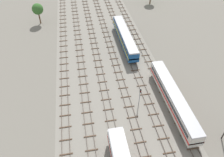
# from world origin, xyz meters

# --- Properties ---
(ground_plane) EXTENTS (480.00, 480.00, 0.00)m
(ground_plane) POSITION_xyz_m (0.00, 56.00, 0.00)
(ground_plane) COLOR slate
(ballast_bed) EXTENTS (26.91, 176.00, 0.01)m
(ballast_bed) POSITION_xyz_m (0.00, 56.00, 0.00)
(ballast_bed) COLOR gray
(ballast_bed) RESTS_ON ground
(track_far_left) EXTENTS (2.40, 126.00, 0.29)m
(track_far_left) POSITION_xyz_m (-11.46, 57.00, 0.14)
(track_far_left) COLOR #47382D
(track_far_left) RESTS_ON ground
(track_left) EXTENTS (2.40, 126.00, 0.29)m
(track_left) POSITION_xyz_m (-6.87, 57.00, 0.14)
(track_left) COLOR #47382D
(track_left) RESTS_ON ground
(track_centre_left) EXTENTS (2.40, 126.00, 0.29)m
(track_centre_left) POSITION_xyz_m (-2.29, 57.00, 0.14)
(track_centre_left) COLOR #47382D
(track_centre_left) RESTS_ON ground
(track_centre) EXTENTS (2.40, 126.00, 0.29)m
(track_centre) POSITION_xyz_m (2.29, 57.00, 0.14)
(track_centre) COLOR #47382D
(track_centre) RESTS_ON ground
(track_centre_right) EXTENTS (2.40, 126.00, 0.29)m
(track_centre_right) POSITION_xyz_m (6.87, 57.00, 0.14)
(track_centre_right) COLOR #47382D
(track_centre_right) RESTS_ON ground
(track_right) EXTENTS (2.40, 126.00, 0.29)m
(track_right) POSITION_xyz_m (11.46, 57.00, 0.14)
(track_right) COLOR #47382D
(track_right) RESTS_ON ground
(passenger_coach_right_near) EXTENTS (2.96, 22.00, 3.80)m
(passenger_coach_right_near) POSITION_xyz_m (11.46, 36.20, 2.61)
(passenger_coach_right_near) COLOR beige
(passenger_coach_right_near) RESTS_ON ground
(passenger_coach_centre_right_mid) EXTENTS (2.96, 22.00, 3.80)m
(passenger_coach_centre_right_mid) POSITION_xyz_m (6.87, 62.39, 2.61)
(passenger_coach_centre_right_mid) COLOR #194C8C
(passenger_coach_centre_right_mid) RESTS_ON ground
(signal_post_nearest) EXTENTS (0.28, 0.47, 4.77)m
(signal_post_nearest) POSITION_xyz_m (4.58, 37.83, 3.06)
(signal_post_nearest) COLOR gray
(signal_post_nearest) RESTS_ON ground
(lineside_tree_1) EXTENTS (3.72, 3.72, 7.07)m
(lineside_tree_1) POSITION_xyz_m (-19.12, 80.87, 5.17)
(lineside_tree_1) COLOR #4C331E
(lineside_tree_1) RESTS_ON ground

